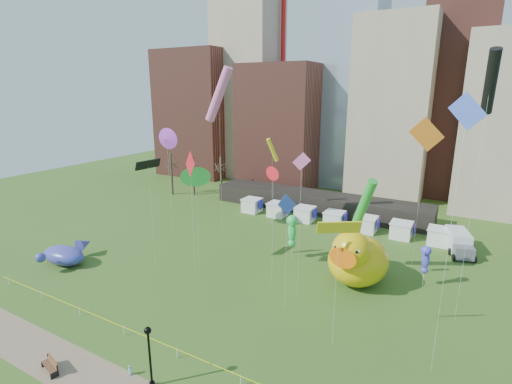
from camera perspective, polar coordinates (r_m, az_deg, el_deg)
The scene contains 29 objects.
ground at distance 34.26m, azimuth -11.59°, elevation -22.94°, with size 160.00×160.00×0.00m, color #35591B.
skyline at distance 82.52m, azimuth 18.83°, elevation 14.60°, with size 101.00×23.00×68.00m.
pavilion at distance 68.58m, azimuth 9.17°, elevation -1.55°, with size 38.00×6.00×3.20m, color black.
vendor_tents at distance 61.77m, azimuth 11.54°, elevation -4.01°, with size 33.24×2.80×2.40m.
bare_trees at distance 79.39m, azimuth -9.10°, elevation 2.52°, with size 8.44×6.44×8.50m.
caution_tape at distance 33.85m, azimuth -11.66°, elevation -22.03°, with size 50.00×0.06×0.90m.
big_duck at distance 43.78m, azimuth 14.69°, elevation -9.49°, with size 7.17×9.15×6.80m.
small_duck at distance 48.08m, azimuth 16.46°, elevation -9.59°, with size 3.38×4.18×3.05m.
seahorse_green at distance 48.37m, azimuth 5.35°, elevation -5.37°, with size 1.75×2.00×5.86m.
seahorse_purple at distance 45.59m, azimuth 23.86°, elevation -8.87°, with size 1.30×1.50×4.78m.
whale_inflatable at distance 53.53m, azimuth -26.41°, elevation -8.25°, with size 6.16×7.71×2.63m.
park_bench at distance 35.78m, azimuth -28.13°, elevation -21.66°, with size 2.05×1.08×1.00m.
lamppost at distance 30.41m, azimuth -15.54°, elevation -21.59°, with size 0.52×0.52×4.97m.
box_truck at distance 57.71m, azimuth 27.82°, elevation -6.56°, with size 4.03×6.86×2.75m.
toddler at distance 33.32m, azimuth -18.15°, elevation -23.78°, with size 0.28×0.20×0.80m, color white.
kite_0 at distance 39.74m, azimuth 2.54°, elevation 2.70°, with size 1.39×0.81×13.23m.
kite_1 at distance 37.44m, azimuth 6.75°, elevation 3.77°, with size 1.74×0.51×15.08m.
kite_2 at distance 36.57m, azimuth 31.43°, elevation 13.72°, with size 0.92×3.06×24.04m.
kite_3 at distance 43.71m, azimuth 15.73°, elevation -1.61°, with size 3.30×3.16×11.85m.
kite_4 at distance 58.68m, azimuth 2.46°, elevation 6.24°, with size 1.73×2.14×13.83m.
kite_5 at distance 35.18m, azimuth 4.60°, elevation -2.23°, with size 1.10×1.76×11.77m.
kite_6 at distance 45.26m, azimuth 23.93°, elevation 7.60°, with size 3.50×1.26×18.09m.
kite_7 at distance 55.56m, azimuth -13.09°, elevation 7.69°, with size 2.96×1.04×15.69m.
kite_8 at distance 41.05m, azimuth -9.72°, elevation 3.88°, with size 2.48×1.55×14.76m.
kite_9 at distance 52.56m, azimuth -5.52°, elevation 14.18°, with size 4.34×1.43×23.87m.
kite_10 at distance 45.16m, azimuth -15.70°, elevation 3.91°, with size 0.86×3.35×13.21m.
kite_11 at distance 44.93m, azimuth -8.95°, elevation 2.27°, with size 2.04×1.66×12.32m.
kite_12 at distance 30.82m, azimuth 12.20°, elevation -5.20°, with size 3.19×2.25×11.00m.
kite_13 at distance 28.28m, azimuth 28.66°, elevation 9.37°, with size 2.29×0.85×20.76m.
Camera 1 is at (18.55, -19.83, 20.89)m, focal length 27.00 mm.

